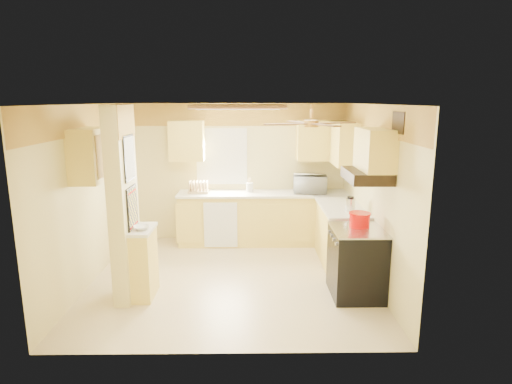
{
  "coord_description": "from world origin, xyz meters",
  "views": [
    {
      "loc": [
        0.27,
        -5.85,
        2.56
      ],
      "look_at": [
        0.35,
        0.35,
        1.22
      ],
      "focal_mm": 30.0,
      "sensor_mm": 36.0,
      "label": 1
    }
  ],
  "objects_px": {
    "microwave": "(310,184)",
    "kettle": "(350,204)",
    "stove": "(356,262)",
    "bowl": "(142,228)",
    "dutch_oven": "(360,219)"
  },
  "relations": [
    {
      "from": "stove",
      "to": "bowl",
      "type": "height_order",
      "value": "bowl"
    },
    {
      "from": "microwave",
      "to": "dutch_oven",
      "type": "distance_m",
      "value": 2.07
    },
    {
      "from": "stove",
      "to": "kettle",
      "type": "xyz_separation_m",
      "value": [
        0.08,
        0.83,
        0.58
      ]
    },
    {
      "from": "stove",
      "to": "bowl",
      "type": "bearing_deg",
      "value": -178.67
    },
    {
      "from": "microwave",
      "to": "stove",
      "type": "bearing_deg",
      "value": 102.84
    },
    {
      "from": "stove",
      "to": "kettle",
      "type": "distance_m",
      "value": 1.02
    },
    {
      "from": "bowl",
      "to": "dutch_oven",
      "type": "xyz_separation_m",
      "value": [
        2.83,
        0.18,
        0.05
      ]
    },
    {
      "from": "microwave",
      "to": "bowl",
      "type": "distance_m",
      "value": 3.3
    },
    {
      "from": "bowl",
      "to": "kettle",
      "type": "xyz_separation_m",
      "value": [
        2.87,
        0.89,
        0.08
      ]
    },
    {
      "from": "microwave",
      "to": "dutch_oven",
      "type": "relative_size",
      "value": 2.01
    },
    {
      "from": "stove",
      "to": "microwave",
      "type": "relative_size",
      "value": 1.59
    },
    {
      "from": "stove",
      "to": "bowl",
      "type": "distance_m",
      "value": 2.83
    },
    {
      "from": "bowl",
      "to": "dutch_oven",
      "type": "relative_size",
      "value": 0.7
    },
    {
      "from": "microwave",
      "to": "kettle",
      "type": "xyz_separation_m",
      "value": [
        0.42,
        -1.31,
        -0.06
      ]
    },
    {
      "from": "microwave",
      "to": "dutch_oven",
      "type": "bearing_deg",
      "value": 104.46
    }
  ]
}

